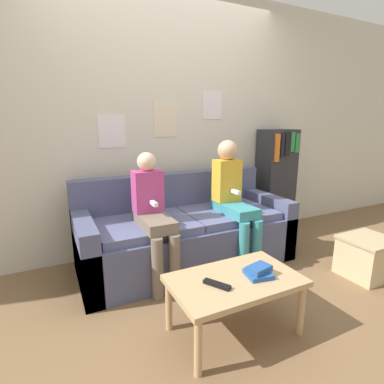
{
  "coord_description": "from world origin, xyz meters",
  "views": [
    {
      "loc": [
        -1.12,
        -1.9,
        1.33
      ],
      "look_at": [
        0.0,
        0.38,
        0.72
      ],
      "focal_mm": 28.0,
      "sensor_mm": 36.0,
      "label": 1
    }
  ],
  "objects_px": {
    "couch": "(186,234)",
    "storage_box": "(367,257)",
    "bookshelf": "(275,181)",
    "person_right": "(233,196)",
    "coffee_table": "(235,285)",
    "person_left": "(153,212)",
    "tv_remote": "(217,284)"
  },
  "relations": [
    {
      "from": "couch",
      "to": "storage_box",
      "type": "bearing_deg",
      "value": -35.63
    },
    {
      "from": "bookshelf",
      "to": "storage_box",
      "type": "xyz_separation_m",
      "value": [
        -0.03,
        -1.24,
        -0.44
      ]
    },
    {
      "from": "person_right",
      "to": "storage_box",
      "type": "height_order",
      "value": "person_right"
    },
    {
      "from": "storage_box",
      "to": "person_right",
      "type": "bearing_deg",
      "value": 140.13
    },
    {
      "from": "coffee_table",
      "to": "person_right",
      "type": "height_order",
      "value": "person_right"
    },
    {
      "from": "coffee_table",
      "to": "person_left",
      "type": "height_order",
      "value": "person_left"
    },
    {
      "from": "person_right",
      "to": "tv_remote",
      "type": "distance_m",
      "value": 1.15
    },
    {
      "from": "coffee_table",
      "to": "bookshelf",
      "type": "relative_size",
      "value": 0.66
    },
    {
      "from": "person_right",
      "to": "tv_remote",
      "type": "xyz_separation_m",
      "value": [
        -0.7,
        -0.88,
        -0.26
      ]
    },
    {
      "from": "storage_box",
      "to": "coffee_table",
      "type": "bearing_deg",
      "value": -176.15
    },
    {
      "from": "bookshelf",
      "to": "tv_remote",
      "type": "bearing_deg",
      "value": -140.0
    },
    {
      "from": "coffee_table",
      "to": "storage_box",
      "type": "bearing_deg",
      "value": 3.85
    },
    {
      "from": "person_right",
      "to": "bookshelf",
      "type": "distance_m",
      "value": 1.05
    },
    {
      "from": "person_right",
      "to": "tv_remote",
      "type": "bearing_deg",
      "value": -128.29
    },
    {
      "from": "person_left",
      "to": "person_right",
      "type": "height_order",
      "value": "person_right"
    },
    {
      "from": "person_right",
      "to": "bookshelf",
      "type": "xyz_separation_m",
      "value": [
        0.93,
        0.48,
        -0.03
      ]
    },
    {
      "from": "person_right",
      "to": "bookshelf",
      "type": "relative_size",
      "value": 0.94
    },
    {
      "from": "person_right",
      "to": "tv_remote",
      "type": "relative_size",
      "value": 6.94
    },
    {
      "from": "coffee_table",
      "to": "person_left",
      "type": "bearing_deg",
      "value": 105.86
    },
    {
      "from": "couch",
      "to": "tv_remote",
      "type": "height_order",
      "value": "couch"
    },
    {
      "from": "tv_remote",
      "to": "storage_box",
      "type": "xyz_separation_m",
      "value": [
        1.6,
        0.13,
        -0.22
      ]
    },
    {
      "from": "bookshelf",
      "to": "storage_box",
      "type": "height_order",
      "value": "bookshelf"
    },
    {
      "from": "person_left",
      "to": "coffee_table",
      "type": "bearing_deg",
      "value": -74.14
    },
    {
      "from": "person_right",
      "to": "couch",
      "type": "bearing_deg",
      "value": 155.72
    },
    {
      "from": "coffee_table",
      "to": "tv_remote",
      "type": "height_order",
      "value": "tv_remote"
    },
    {
      "from": "couch",
      "to": "coffee_table",
      "type": "xyz_separation_m",
      "value": [
        -0.14,
        -1.03,
        0.05
      ]
    },
    {
      "from": "couch",
      "to": "storage_box",
      "type": "xyz_separation_m",
      "value": [
        1.31,
        -0.94,
        -0.11
      ]
    },
    {
      "from": "coffee_table",
      "to": "person_left",
      "type": "distance_m",
      "value": 0.91
    },
    {
      "from": "person_right",
      "to": "bookshelf",
      "type": "bearing_deg",
      "value": 27.45
    },
    {
      "from": "storage_box",
      "to": "tv_remote",
      "type": "bearing_deg",
      "value": -175.45
    },
    {
      "from": "coffee_table",
      "to": "bookshelf",
      "type": "distance_m",
      "value": 2.01
    },
    {
      "from": "person_right",
      "to": "storage_box",
      "type": "xyz_separation_m",
      "value": [
        0.9,
        -0.75,
        -0.48
      ]
    }
  ]
}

